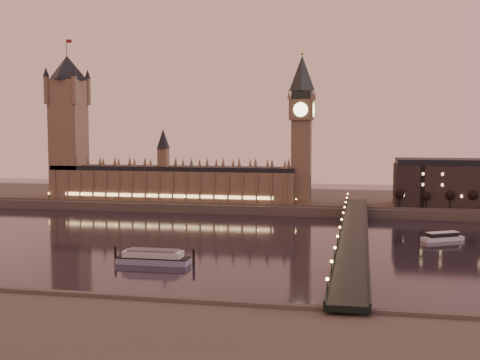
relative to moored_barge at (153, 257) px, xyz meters
name	(u,v)px	position (x,y,z in m)	size (l,w,h in m)	color
ground	(173,241)	(-8.28, 52.89, -2.81)	(700.00, 700.00, 0.00)	black
far_embankment	(276,200)	(21.72, 217.89, 0.19)	(560.00, 130.00, 6.00)	#423D35
palace_of_westminster	(171,179)	(-48.41, 173.88, 18.90)	(180.00, 26.62, 52.00)	brown
victoria_tower	(68,119)	(-128.28, 173.89, 62.98)	(31.68, 31.68, 118.00)	brown
big_ben	(302,120)	(45.71, 173.88, 61.14)	(17.68, 17.68, 104.00)	brown
westminster_bridge	(353,237)	(83.33, 52.89, 2.71)	(13.20, 260.00, 15.30)	black
bare_tree_0	(398,195)	(110.25, 161.89, 12.36)	(6.04, 6.04, 12.28)	black
bare_tree_1	(423,195)	(126.17, 161.89, 12.36)	(6.04, 6.04, 12.28)	black
bare_tree_2	(449,196)	(142.08, 161.89, 12.36)	(6.04, 6.04, 12.28)	black
bare_tree_3	(475,196)	(157.99, 161.89, 12.36)	(6.04, 6.04, 12.28)	black
cruise_boat_c	(442,237)	(128.50, 81.59, -0.80)	(22.75, 16.80, 4.55)	silver
moored_barge	(153,257)	(0.00, 0.00, 0.00)	(36.30, 9.22, 6.65)	#8791AC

